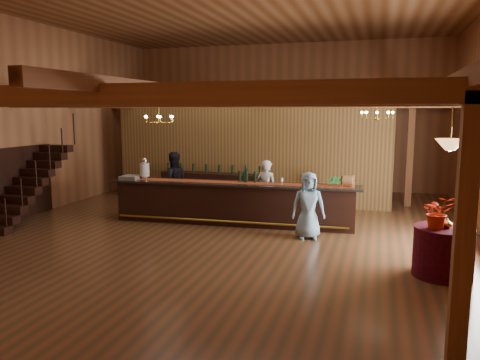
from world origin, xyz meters
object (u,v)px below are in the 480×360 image
(beverage_dispenser, at_px, (145,169))
(staff_second, at_px, (173,182))
(round_table, at_px, (443,252))
(chandelier_left, at_px, (159,119))
(tasting_bar, at_px, (233,203))
(pendant_lamp, at_px, (450,145))
(backbar_shelf, at_px, (213,188))
(floor_plant, at_px, (332,195))
(guest, at_px, (308,205))
(raffle_drum, at_px, (348,180))
(chandelier_right, at_px, (377,115))
(bartender, at_px, (266,190))

(beverage_dispenser, height_order, staff_second, staff_second)
(round_table, relative_size, chandelier_left, 1.31)
(tasting_bar, height_order, pendant_lamp, pendant_lamp)
(backbar_shelf, xyz_separation_m, floor_plant, (3.87, -0.57, 0.09))
(beverage_dispenser, bearing_deg, tasting_bar, 1.80)
(round_table, distance_m, guest, 3.31)
(raffle_drum, relative_size, chandelier_right, 0.42)
(round_table, relative_size, bartender, 0.63)
(round_table, height_order, pendant_lamp, pendant_lamp)
(chandelier_left, bearing_deg, bartender, 22.68)
(round_table, height_order, guest, guest)
(chandelier_left, relative_size, guest, 0.51)
(backbar_shelf, bearing_deg, pendant_lamp, -34.82)
(chandelier_right, height_order, floor_plant, chandelier_right)
(round_table, relative_size, chandelier_right, 1.31)
(tasting_bar, distance_m, raffle_drum, 3.03)
(tasting_bar, distance_m, beverage_dispenser, 2.66)
(beverage_dispenser, xyz_separation_m, floor_plant, (4.95, 1.96, -0.81))
(beverage_dispenser, bearing_deg, chandelier_left, -29.83)
(tasting_bar, relative_size, chandelier_left, 8.34)
(chandelier_right, relative_size, bartender, 0.48)
(beverage_dispenser, height_order, round_table, beverage_dispenser)
(tasting_bar, xyz_separation_m, beverage_dispenser, (-2.53, -0.08, 0.83))
(backbar_shelf, height_order, floor_plant, floor_plant)
(tasting_bar, relative_size, round_table, 6.35)
(round_table, xyz_separation_m, guest, (-2.73, 1.84, 0.34))
(backbar_shelf, bearing_deg, raffle_drum, -23.66)
(pendant_lamp, height_order, staff_second, pendant_lamp)
(backbar_shelf, relative_size, guest, 2.23)
(tasting_bar, relative_size, pendant_lamp, 7.41)
(guest, xyz_separation_m, floor_plant, (0.30, 2.74, -0.21))
(staff_second, relative_size, floor_plant, 1.55)
(chandelier_left, xyz_separation_m, guest, (3.99, -0.40, -1.98))
(raffle_drum, distance_m, round_table, 3.49)
(round_table, bearing_deg, raffle_drum, 124.24)
(chandelier_right, distance_m, bartender, 3.49)
(round_table, xyz_separation_m, chandelier_right, (-1.28, 3.65, 2.43))
(round_table, relative_size, guest, 0.66)
(raffle_drum, bearing_deg, floor_plant, 106.43)
(raffle_drum, xyz_separation_m, bartender, (-2.19, 0.53, -0.45))
(tasting_bar, xyz_separation_m, raffle_drum, (2.95, 0.10, 0.72))
(raffle_drum, distance_m, backbar_shelf, 5.04)
(chandelier_left, height_order, pendant_lamp, same)
(tasting_bar, relative_size, beverage_dispenser, 11.12)
(pendant_lamp, bearing_deg, chandelier_right, 109.37)
(chandelier_left, distance_m, staff_second, 2.29)
(chandelier_right, bearing_deg, round_table, -70.63)
(beverage_dispenser, relative_size, raffle_drum, 1.76)
(beverage_dispenser, height_order, chandelier_left, chandelier_left)
(tasting_bar, height_order, beverage_dispenser, beverage_dispenser)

